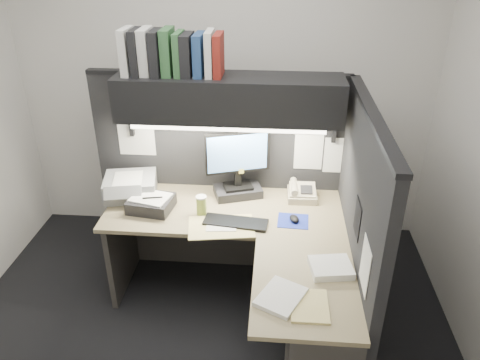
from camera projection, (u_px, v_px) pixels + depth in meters
The scene contains 21 objects.
floor at pixel (203, 340), 3.23m from camera, with size 3.50×3.50×0.00m, color black.
wall_back at pixel (224, 87), 3.92m from camera, with size 3.50×0.04×2.70m, color silver.
partition_back at pixel (220, 176), 3.68m from camera, with size 1.90×0.06×1.60m, color black.
partition_right at pixel (356, 237), 2.95m from camera, with size 0.06×1.50×1.60m, color black.
desk at pixel (266, 295), 2.99m from camera, with size 1.70×1.53×0.73m.
overhead_shelf at pixel (229, 98), 3.18m from camera, with size 1.55×0.34×0.30m, color black.
task_light_tube at pixel (227, 129), 3.14m from camera, with size 0.04×0.04×1.32m, color white.
monitor at pixel (238, 171), 3.46m from camera, with size 0.47×0.31×0.52m.
keyboard at pixel (236, 222), 3.20m from camera, with size 0.44×0.15×0.02m, color black.
mousepad at pixel (293, 221), 3.23m from camera, with size 0.21×0.19×0.00m, color #1B2B97.
mouse at pixel (294, 219), 3.22m from camera, with size 0.06×0.10×0.04m, color black.
telephone at pixel (302, 193), 3.49m from camera, with size 0.21×0.22×0.09m, color #BDB091.
coffee_cup at pixel (201, 206), 3.29m from camera, with size 0.07×0.07×0.13m, color #BCCD52.
printer at pixel (131, 186), 3.52m from camera, with size 0.38×0.32×0.15m, color #989B9E.
notebook_stack at pixel (151, 204), 3.35m from camera, with size 0.30×0.25×0.09m, color black.
open_folder at pixel (221, 227), 3.16m from camera, with size 0.44×0.29×0.01m, color #D9C87A.
paper_stack_a at pixel (331, 268), 2.75m from camera, with size 0.24×0.20×0.05m, color white.
paper_stack_b at pixel (281, 297), 2.54m from camera, with size 0.21×0.26×0.03m, color white.
manila_stack at pixel (309, 306), 2.49m from camera, with size 0.20×0.26×0.01m, color #D9C87A.
binder_row at pixel (171, 53), 3.08m from camera, with size 0.66×0.25×0.30m.
pinned_papers at pixel (270, 170), 3.20m from camera, with size 1.76×1.31×0.51m.
Camera 1 is at (0.45, -2.31, 2.50)m, focal length 35.00 mm.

